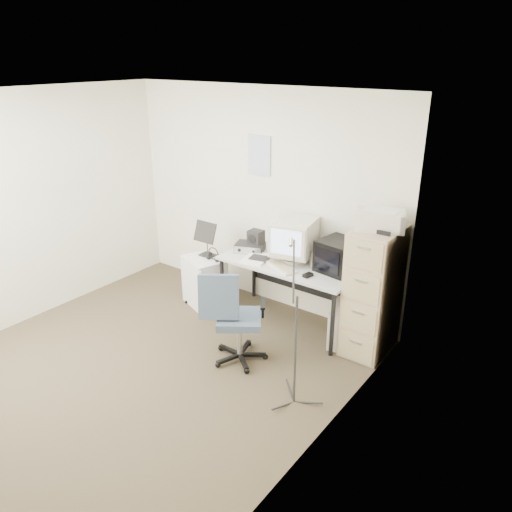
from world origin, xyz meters
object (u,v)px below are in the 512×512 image
Objects in this scene: filing_cabinet at (373,292)px; side_cart at (205,281)px; office_chair at (239,317)px; desk at (289,293)px.

side_cart is (-2.00, -0.24, -0.35)m from filing_cabinet.
filing_cabinet is 2.20× the size of side_cart.
office_chair is at bearing -12.18° from side_cart.
desk is at bearing 32.02° from side_cart.
side_cart is at bearing -173.13° from filing_cabinet.
desk is at bearing -178.19° from filing_cabinet.
office_chair is at bearing -135.48° from filing_cabinet.
desk is at bearing 55.94° from office_chair.
filing_cabinet reaches higher than office_chair.
filing_cabinet is 0.87× the size of desk.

